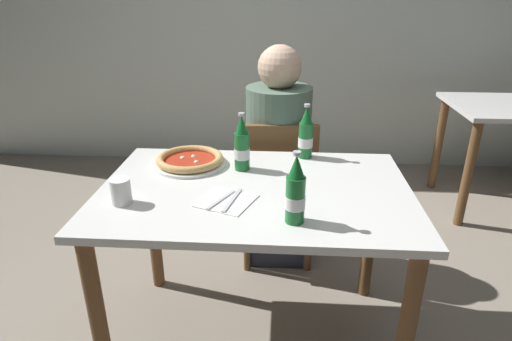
# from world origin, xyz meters

# --- Properties ---
(ground_plane) EXTENTS (8.00, 8.00, 0.00)m
(ground_plane) POSITION_xyz_m (0.00, 0.00, 0.00)
(ground_plane) COLOR gray
(back_wall_tiled) EXTENTS (7.00, 0.10, 2.60)m
(back_wall_tiled) POSITION_xyz_m (0.00, 2.20, 1.30)
(back_wall_tiled) COLOR silver
(back_wall_tiled) RESTS_ON ground_plane
(dining_table_main) EXTENTS (1.20, 0.80, 0.75)m
(dining_table_main) POSITION_xyz_m (0.00, 0.00, 0.64)
(dining_table_main) COLOR silver
(dining_table_main) RESTS_ON ground_plane
(chair_behind_table) EXTENTS (0.43, 0.43, 0.85)m
(chair_behind_table) POSITION_xyz_m (0.08, 0.61, 0.48)
(chair_behind_table) COLOR brown
(chair_behind_table) RESTS_ON ground_plane
(diner_seated) EXTENTS (0.34, 0.34, 1.21)m
(diner_seated) POSITION_xyz_m (0.08, 0.66, 0.58)
(diner_seated) COLOR #2D3342
(diner_seated) RESTS_ON ground_plane
(dining_table_background) EXTENTS (0.80, 0.70, 0.75)m
(dining_table_background) POSITION_xyz_m (1.63, 1.39, 0.59)
(dining_table_background) COLOR silver
(dining_table_background) RESTS_ON ground_plane
(pizza_margherita_near) EXTENTS (0.31, 0.31, 0.04)m
(pizza_margherita_near) POSITION_xyz_m (-0.30, 0.21, 0.77)
(pizza_margherita_near) COLOR white
(pizza_margherita_near) RESTS_ON dining_table_main
(beer_bottle_left) EXTENTS (0.07, 0.07, 0.25)m
(beer_bottle_left) POSITION_xyz_m (0.15, -0.25, 0.85)
(beer_bottle_left) COLOR #196B2D
(beer_bottle_left) RESTS_ON dining_table_main
(beer_bottle_center) EXTENTS (0.07, 0.07, 0.25)m
(beer_bottle_center) POSITION_xyz_m (0.20, 0.34, 0.85)
(beer_bottle_center) COLOR #196B2D
(beer_bottle_center) RESTS_ON dining_table_main
(beer_bottle_right) EXTENTS (0.07, 0.07, 0.25)m
(beer_bottle_right) POSITION_xyz_m (-0.07, 0.18, 0.85)
(beer_bottle_right) COLOR #196B2D
(beer_bottle_right) RESTS_ON dining_table_main
(napkin_with_cutlery) EXTENTS (0.23, 0.23, 0.01)m
(napkin_with_cutlery) POSITION_xyz_m (-0.09, -0.12, 0.75)
(napkin_with_cutlery) COLOR white
(napkin_with_cutlery) RESTS_ON dining_table_main
(paper_cup) EXTENTS (0.07, 0.07, 0.09)m
(paper_cup) POSITION_xyz_m (-0.47, -0.16, 0.80)
(paper_cup) COLOR white
(paper_cup) RESTS_ON dining_table_main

